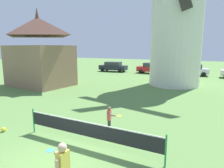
{
  "coord_description": "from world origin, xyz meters",
  "views": [
    {
      "loc": [
        4.4,
        -4.41,
        3.75
      ],
      "look_at": [
        0.36,
        3.51,
        2.13
      ],
      "focal_mm": 31.78,
      "sensor_mm": 36.0,
      "label": 1
    }
  ],
  "objects_px": {
    "player_near": "(63,167)",
    "parked_car_silver": "(192,70)",
    "parked_car_black": "(113,67)",
    "parked_car_red": "(152,68)",
    "tennis_net": "(88,130)",
    "stray_ball": "(4,129)",
    "windmill": "(177,10)",
    "player_far": "(110,117)",
    "chapel": "(39,53)"
  },
  "relations": [
    {
      "from": "windmill",
      "to": "player_far",
      "type": "height_order",
      "value": "windmill"
    },
    {
      "from": "tennis_net",
      "to": "chapel",
      "type": "xyz_separation_m",
      "value": [
        -11.53,
        8.6,
        2.59
      ]
    },
    {
      "from": "stray_ball",
      "to": "parked_car_red",
      "type": "relative_size",
      "value": 0.05
    },
    {
      "from": "player_near",
      "to": "chapel",
      "type": "distance_m",
      "value": 16.87
    },
    {
      "from": "tennis_net",
      "to": "parked_car_black",
      "type": "xyz_separation_m",
      "value": [
        -10.41,
        22.75,
        0.12
      ]
    },
    {
      "from": "stray_ball",
      "to": "parked_car_silver",
      "type": "height_order",
      "value": "parked_car_silver"
    },
    {
      "from": "parked_car_black",
      "to": "parked_car_silver",
      "type": "xyz_separation_m",
      "value": [
        11.92,
        0.72,
        -0.0
      ]
    },
    {
      "from": "tennis_net",
      "to": "parked_car_black",
      "type": "height_order",
      "value": "parked_car_black"
    },
    {
      "from": "parked_car_red",
      "to": "chapel",
      "type": "relative_size",
      "value": 0.59
    },
    {
      "from": "parked_car_black",
      "to": "player_far",
      "type": "bearing_deg",
      "value": -63.61
    },
    {
      "from": "tennis_net",
      "to": "player_near",
      "type": "bearing_deg",
      "value": -69.62
    },
    {
      "from": "tennis_net",
      "to": "chapel",
      "type": "height_order",
      "value": "chapel"
    },
    {
      "from": "tennis_net",
      "to": "player_near",
      "type": "height_order",
      "value": "player_near"
    },
    {
      "from": "tennis_net",
      "to": "parked_car_black",
      "type": "relative_size",
      "value": 1.3
    },
    {
      "from": "stray_ball",
      "to": "player_near",
      "type": "bearing_deg",
      "value": -20.23
    },
    {
      "from": "player_near",
      "to": "parked_car_black",
      "type": "bearing_deg",
      "value": 114.18
    },
    {
      "from": "tennis_net",
      "to": "parked_car_silver",
      "type": "relative_size",
      "value": 1.38
    },
    {
      "from": "player_far",
      "to": "chapel",
      "type": "distance_m",
      "value": 13.72
    },
    {
      "from": "tennis_net",
      "to": "stray_ball",
      "type": "xyz_separation_m",
      "value": [
        -4.21,
        -0.61,
        -0.58
      ]
    },
    {
      "from": "windmill",
      "to": "tennis_net",
      "type": "bearing_deg",
      "value": -92.03
    },
    {
      "from": "tennis_net",
      "to": "player_far",
      "type": "distance_m",
      "value": 1.71
    },
    {
      "from": "windmill",
      "to": "player_far",
      "type": "bearing_deg",
      "value": -92.15
    },
    {
      "from": "windmill",
      "to": "player_near",
      "type": "bearing_deg",
      "value": -88.67
    },
    {
      "from": "tennis_net",
      "to": "stray_ball",
      "type": "bearing_deg",
      "value": -171.74
    },
    {
      "from": "player_near",
      "to": "parked_car_silver",
      "type": "bearing_deg",
      "value": 88.71
    },
    {
      "from": "chapel",
      "to": "stray_ball",
      "type": "bearing_deg",
      "value": -51.51
    },
    {
      "from": "windmill",
      "to": "player_near",
      "type": "height_order",
      "value": "windmill"
    },
    {
      "from": "windmill",
      "to": "player_far",
      "type": "relative_size",
      "value": 12.93
    },
    {
      "from": "windmill",
      "to": "parked_car_silver",
      "type": "relative_size",
      "value": 3.42
    },
    {
      "from": "windmill",
      "to": "parked_car_red",
      "type": "xyz_separation_m",
      "value": [
        -4.64,
        8.43,
        -6.56
      ]
    },
    {
      "from": "windmill",
      "to": "parked_car_silver",
      "type": "xyz_separation_m",
      "value": [
        0.99,
        8.61,
        -6.56
      ]
    },
    {
      "from": "parked_car_black",
      "to": "windmill",
      "type": "bearing_deg",
      "value": -35.8
    },
    {
      "from": "player_far",
      "to": "windmill",
      "type": "bearing_deg",
      "value": 87.85
    },
    {
      "from": "player_far",
      "to": "parked_car_black",
      "type": "distance_m",
      "value": 23.49
    },
    {
      "from": "player_near",
      "to": "parked_car_red",
      "type": "bearing_deg",
      "value": 101.07
    },
    {
      "from": "windmill",
      "to": "player_far",
      "type": "distance_m",
      "value": 14.78
    },
    {
      "from": "parked_car_black",
      "to": "parked_car_red",
      "type": "height_order",
      "value": "same"
    },
    {
      "from": "tennis_net",
      "to": "parked_car_black",
      "type": "distance_m",
      "value": 25.01
    },
    {
      "from": "player_far",
      "to": "parked_car_black",
      "type": "bearing_deg",
      "value": 116.39
    },
    {
      "from": "parked_car_red",
      "to": "windmill",
      "type": "bearing_deg",
      "value": -61.14
    },
    {
      "from": "player_near",
      "to": "player_far",
      "type": "bearing_deg",
      "value": 102.03
    },
    {
      "from": "windmill",
      "to": "tennis_net",
      "type": "height_order",
      "value": "windmill"
    },
    {
      "from": "windmill",
      "to": "tennis_net",
      "type": "relative_size",
      "value": 2.49
    },
    {
      "from": "player_near",
      "to": "stray_ball",
      "type": "xyz_separation_m",
      "value": [
        -5.14,
        1.89,
        -0.73
      ]
    },
    {
      "from": "windmill",
      "to": "parked_car_red",
      "type": "height_order",
      "value": "windmill"
    },
    {
      "from": "parked_car_red",
      "to": "chapel",
      "type": "xyz_separation_m",
      "value": [
        -7.42,
        -14.69,
        2.47
      ]
    },
    {
      "from": "parked_car_black",
      "to": "parked_car_silver",
      "type": "distance_m",
      "value": 11.95
    },
    {
      "from": "stray_ball",
      "to": "chapel",
      "type": "relative_size",
      "value": 0.03
    },
    {
      "from": "player_near",
      "to": "tennis_net",
      "type": "bearing_deg",
      "value": 110.38
    },
    {
      "from": "stray_ball",
      "to": "parked_car_silver",
      "type": "bearing_deg",
      "value": 76.62
    }
  ]
}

